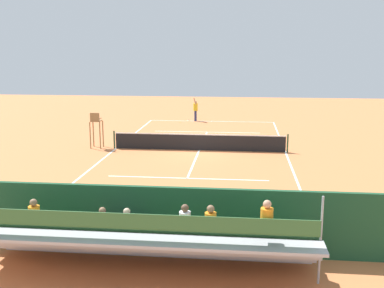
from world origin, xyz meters
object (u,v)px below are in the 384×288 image
Objects in this scene: tennis_racket at (188,120)px; tennis_ball_near at (180,122)px; bleacher_stand at (147,240)px; equipment_bag at (152,237)px; tennis_net at (199,142)px; umpire_chair at (96,126)px; tennis_player at (196,109)px; courtside_bench at (218,227)px.

tennis_ball_near is (0.50, 1.13, 0.02)m from tennis_racket.
tennis_racket is 8.60× the size of tennis_ball_near.
bleacher_stand reaches higher than equipment_bag.
tennis_net is 11.44× the size of equipment_bag.
bleacher_stand is 2.10m from equipment_bag.
tennis_player is at bearing -113.95° from umpire_chair.
umpire_chair is (6.21, -15.39, 0.39)m from bleacher_stand.
equipment_bag is 24.70m from tennis_racket.
bleacher_stand reaches higher than umpire_chair.
tennis_net is at bearing 99.93° from tennis_racket.
courtside_bench is 27.27× the size of tennis_ball_near.
tennis_ball_near is (-3.73, -10.06, -1.28)m from umpire_chair.
bleacher_stand is 10.07× the size of equipment_bag.
tennis_net is 11.12m from tennis_player.
bleacher_stand is at bearing 94.26° from tennis_racket.
equipment_bag is at bearing 3.58° from courtside_bench.
tennis_racket is (-4.23, -11.19, -1.30)m from umpire_chair.
tennis_racket is (1.97, -11.24, -0.49)m from tennis_net.
tennis_player is 1.77m from tennis_ball_near.
equipment_bag is (2.05, 0.13, -0.38)m from courtside_bench.
tennis_racket is at bearing -86.00° from equipment_bag.
tennis_ball_near is at bearing -76.27° from tennis_net.
tennis_ball_near is at bearing -84.59° from equipment_bag.
tennis_player is 1.21m from tennis_racket.
umpire_chair is at bearing -58.98° from courtside_bench.
bleacher_stand is at bearing 111.99° from umpire_chair.
tennis_racket is (1.98, -26.58, -0.91)m from bleacher_stand.
tennis_racket is at bearing -81.24° from courtside_bench.
umpire_chair reaches higher than courtside_bench.
equipment_bag is 13.64× the size of tennis_ball_near.
courtside_bench reaches higher than tennis_ball_near.
equipment_bag reaches higher than tennis_racket.
umpire_chair is 12.04m from tennis_racket.
bleacher_stand is at bearing 97.61° from equipment_bag.
bleacher_stand is 2.76m from courtside_bench.
tennis_player is (1.08, -24.43, 0.84)m from equipment_bag.
tennis_net is 6.25m from umpire_chair.
umpire_chair is 1.19× the size of courtside_bench.
tennis_net is 13.41m from equipment_bag.
tennis_net is at bearing -82.24° from courtside_bench.
tennis_player reaches higher than tennis_racket.
equipment_bag is 24.47m from tennis_player.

